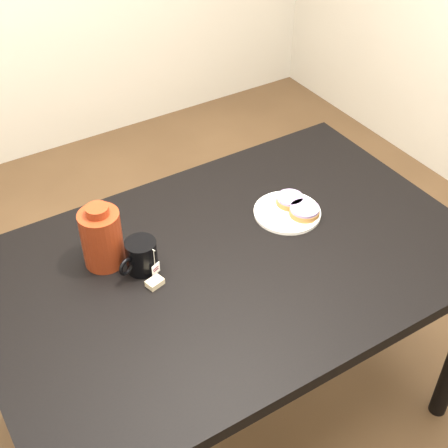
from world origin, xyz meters
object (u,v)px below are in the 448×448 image
object	(u,v)px
bagel_front	(304,211)
mug	(141,256)
teabag_pouch	(155,283)
plate	(287,212)
bagel_back	(290,200)
bagel_package	(102,237)
table	(231,280)

from	to	relation	value
bagel_front	mug	size ratio (longest dim) A/B	0.93
mug	teabag_pouch	xyz separation A→B (m)	(0.00, -0.07, -0.04)
plate	mug	size ratio (longest dim) A/B	1.49
bagel_back	bagel_package	bearing A→B (deg)	173.07
bagel_package	bagel_back	bearing A→B (deg)	-6.93
table	bagel_package	xyz separation A→B (m)	(-0.31, 0.18, 0.17)
bagel_back	bagel_front	xyz separation A→B (m)	(0.01, -0.07, 0.00)
table	bagel_back	size ratio (longest dim) A/B	13.38
bagel_back	teabag_pouch	xyz separation A→B (m)	(-0.51, -0.09, -0.02)
teabag_pouch	bagel_package	size ratio (longest dim) A/B	0.23
bagel_package	mug	bearing A→B (deg)	-48.23
teabag_pouch	bagel_package	world-z (taller)	bagel_package
table	plate	size ratio (longest dim) A/B	6.79
table	teabag_pouch	xyz separation A→B (m)	(-0.23, 0.02, 0.09)
bagel_back	bagel_package	size ratio (longest dim) A/B	0.54
mug	bagel_back	bearing A→B (deg)	-20.56
teabag_pouch	plate	bearing A→B (deg)	6.93
bagel_back	teabag_pouch	bearing A→B (deg)	-170.52
mug	bagel_package	bearing A→B (deg)	109.90
plate	teabag_pouch	bearing A→B (deg)	-173.07
table	teabag_pouch	world-z (taller)	teabag_pouch
table	plate	world-z (taller)	plate
bagel_back	bagel_package	world-z (taller)	bagel_package
plate	teabag_pouch	xyz separation A→B (m)	(-0.49, -0.06, 0.00)
plate	bagel_package	size ratio (longest dim) A/B	1.06
bagel_front	teabag_pouch	distance (m)	0.52
table	teabag_pouch	size ratio (longest dim) A/B	31.11
teabag_pouch	bagel_package	distance (m)	0.19
teabag_pouch	mug	bearing A→B (deg)	90.99
bagel_back	bagel_package	xyz separation A→B (m)	(-0.59, 0.07, 0.06)
bagel_front	bagel_back	bearing A→B (deg)	94.39
bagel_back	bagel_front	world-z (taller)	same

